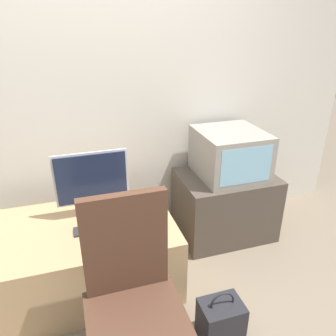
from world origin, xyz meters
TOP-DOWN VIEW (x-y plane):
  - wall_back at (0.00, 1.32)m, footprint 4.40×0.05m
  - desk at (-0.34, 0.66)m, footprint 1.26×0.79m
  - side_stand at (0.89, 0.94)m, footprint 0.79×0.57m
  - main_monitor at (-0.21, 0.78)m, footprint 0.49×0.20m
  - keyboard at (-0.20, 0.60)m, footprint 0.33×0.10m
  - mouse at (0.04, 0.61)m, footprint 0.06×0.04m
  - crt_tv at (0.91, 0.96)m, footprint 0.52×0.54m
  - office_chair at (-0.12, -0.07)m, footprint 0.58×0.58m
  - handbag at (0.39, -0.04)m, footprint 0.25×0.19m

SIDE VIEW (x-z plane):
  - handbag at x=0.39m, z-range -0.04..0.32m
  - desk at x=-0.34m, z-range 0.00..0.49m
  - side_stand at x=0.89m, z-range 0.00..0.56m
  - office_chair at x=-0.12m, z-range -0.10..0.91m
  - keyboard at x=-0.20m, z-range 0.49..0.50m
  - mouse at x=0.04m, z-range 0.49..0.52m
  - main_monitor at x=-0.21m, z-range 0.49..0.97m
  - crt_tv at x=0.91m, z-range 0.56..0.94m
  - wall_back at x=0.00m, z-range 0.00..2.60m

